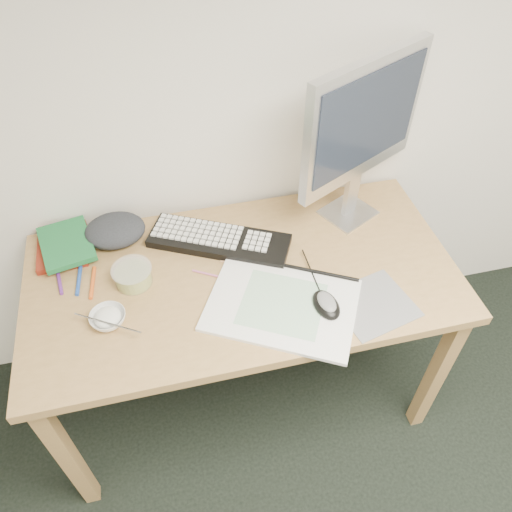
% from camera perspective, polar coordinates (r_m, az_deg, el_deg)
% --- Properties ---
extents(desk, '(1.40, 0.70, 0.75)m').
position_cam_1_polar(desk, '(1.69, -1.51, -3.85)').
color(desk, tan).
rests_on(desk, ground).
extents(mousepad, '(0.27, 0.26, 0.00)m').
position_cam_1_polar(mousepad, '(1.59, 13.28, -5.40)').
color(mousepad, slate).
rests_on(mousepad, desk).
extents(sketchpad, '(0.55, 0.50, 0.01)m').
position_cam_1_polar(sketchpad, '(1.54, 2.99, -5.61)').
color(sketchpad, white).
rests_on(sketchpad, desk).
extents(keyboard, '(0.50, 0.35, 0.03)m').
position_cam_1_polar(keyboard, '(1.72, -4.22, 1.75)').
color(keyboard, black).
rests_on(keyboard, desk).
extents(monitor, '(0.47, 0.26, 0.59)m').
position_cam_1_polar(monitor, '(1.66, 12.16, 14.41)').
color(monitor, silver).
rests_on(monitor, desk).
extents(mouse, '(0.09, 0.13, 0.04)m').
position_cam_1_polar(mouse, '(1.53, 8.08, -5.25)').
color(mouse, black).
rests_on(mouse, sketchpad).
extents(rice_bowl, '(0.12, 0.12, 0.03)m').
position_cam_1_polar(rice_bowl, '(1.56, -16.55, -6.84)').
color(rice_bowl, white).
rests_on(rice_bowl, desk).
extents(chopsticks, '(0.18, 0.12, 0.02)m').
position_cam_1_polar(chopsticks, '(1.52, -16.60, -7.36)').
color(chopsticks, '#BDBDBF').
rests_on(chopsticks, rice_bowl).
extents(fruit_tub, '(0.14, 0.14, 0.06)m').
position_cam_1_polar(fruit_tub, '(1.63, -13.89, -2.17)').
color(fruit_tub, gold).
rests_on(fruit_tub, desk).
extents(book_red, '(0.17, 0.22, 0.02)m').
position_cam_1_polar(book_red, '(1.83, -21.24, 1.04)').
color(book_red, maroon).
rests_on(book_red, desk).
extents(book_green, '(0.20, 0.25, 0.02)m').
position_cam_1_polar(book_green, '(1.80, -20.85, 1.31)').
color(book_green, '#1A6834').
rests_on(book_green, book_red).
extents(cloth_lump, '(0.18, 0.15, 0.07)m').
position_cam_1_polar(cloth_lump, '(1.79, -15.80, 2.83)').
color(cloth_lump, '#282A30').
rests_on(cloth_lump, desk).
extents(pencil_pink, '(0.16, 0.10, 0.01)m').
position_cam_1_polar(pencil_pink, '(1.62, -4.32, -2.35)').
color(pencil_pink, '#CB6598').
rests_on(pencil_pink, desk).
extents(pencil_tan, '(0.15, 0.06, 0.01)m').
position_cam_1_polar(pencil_tan, '(1.66, -1.34, -0.88)').
color(pencil_tan, tan).
rests_on(pencil_tan, desk).
extents(pencil_black, '(0.19, 0.06, 0.01)m').
position_cam_1_polar(pencil_black, '(1.69, 0.05, 0.29)').
color(pencil_black, black).
rests_on(pencil_black, desk).
extents(marker_blue, '(0.02, 0.14, 0.01)m').
position_cam_1_polar(marker_blue, '(1.71, -19.57, -2.45)').
color(marker_blue, '#1F48AB').
rests_on(marker_blue, desk).
extents(marker_orange, '(0.03, 0.13, 0.01)m').
position_cam_1_polar(marker_orange, '(1.68, -18.17, -2.90)').
color(marker_orange, '#DF571A').
rests_on(marker_orange, desk).
extents(marker_purple, '(0.03, 0.13, 0.01)m').
position_cam_1_polar(marker_purple, '(1.73, -21.58, -2.54)').
color(marker_purple, '#602589').
rests_on(marker_purple, desk).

